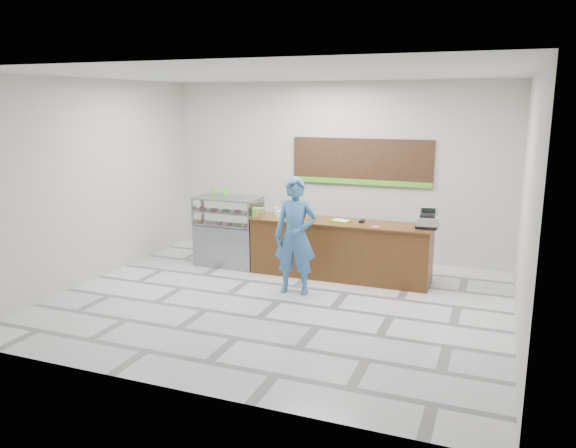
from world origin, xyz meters
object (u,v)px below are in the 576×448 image
at_px(customer, 296,236).
at_px(serving_tray, 340,221).
at_px(sales_counter, 340,249).
at_px(display_case, 229,231).
at_px(cash_register, 428,220).

bearing_deg(customer, serving_tray, 59.55).
bearing_deg(serving_tray, sales_counter, -48.79).
height_order(sales_counter, display_case, display_case).
distance_m(display_case, serving_tray, 2.24).
bearing_deg(cash_register, serving_tray, 172.48).
bearing_deg(sales_counter, cash_register, 1.84).
distance_m(serving_tray, customer, 1.16).
bearing_deg(serving_tray, customer, -99.24).
xyz_separation_m(display_case, serving_tray, (2.21, 0.02, 0.36)).
xyz_separation_m(cash_register, serving_tray, (-1.51, -0.03, -0.12)).
distance_m(sales_counter, serving_tray, 0.52).
xyz_separation_m(cash_register, customer, (-1.96, -1.10, -0.19)).
distance_m(sales_counter, cash_register, 1.63).
height_order(cash_register, customer, customer).
distance_m(sales_counter, display_case, 2.23).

